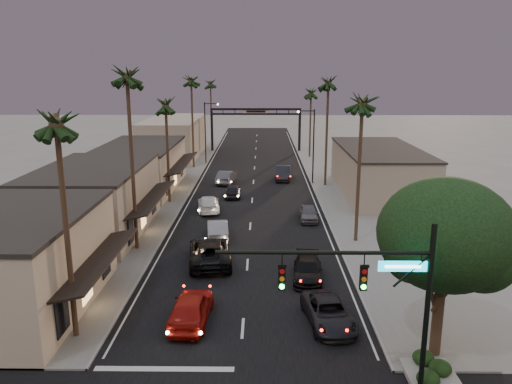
{
  "coord_description": "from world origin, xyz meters",
  "views": [
    {
      "loc": [
        0.99,
        -14.22,
        13.49
      ],
      "look_at": [
        0.48,
        30.56,
        2.5
      ],
      "focal_mm": 35.0,
      "sensor_mm": 36.0,
      "label": 1
    }
  ],
  "objects_px": {
    "palm_far": "(210,82)",
    "oncoming_pickup": "(210,252)",
    "traffic_signal": "(380,289)",
    "palm_la": "(55,115)",
    "palm_ra": "(363,98)",
    "palm_lb": "(127,71)",
    "curbside_black": "(308,270)",
    "oncoming_silver": "(218,229)",
    "palm_ld": "(191,78)",
    "curbside_near": "(329,312)",
    "oncoming_red": "(191,308)",
    "streetlight_right": "(311,140)",
    "palm_rb": "(329,80)",
    "streetlight_left": "(207,128)",
    "corner_tree": "(447,239)",
    "arch": "(256,119)",
    "palm_rc": "(311,90)",
    "palm_lc": "(165,101)"
  },
  "relations": [
    {
      "from": "streetlight_left",
      "to": "oncoming_pickup",
      "type": "height_order",
      "value": "streetlight_left"
    },
    {
      "from": "palm_lc",
      "to": "arch",
      "type": "bearing_deg",
      "value": 75.8
    },
    {
      "from": "streetlight_left",
      "to": "palm_lc",
      "type": "xyz_separation_m",
      "value": [
        -1.68,
        -22.0,
        5.14
      ]
    },
    {
      "from": "palm_lc",
      "to": "palm_rb",
      "type": "xyz_separation_m",
      "value": [
        17.2,
        8.0,
        1.95
      ]
    },
    {
      "from": "arch",
      "to": "streetlight_left",
      "type": "height_order",
      "value": "streetlight_left"
    },
    {
      "from": "streetlight_right",
      "to": "oncoming_red",
      "type": "distance_m",
      "value": 35.97
    },
    {
      "from": "palm_far",
      "to": "palm_rb",
      "type": "bearing_deg",
      "value": -63.57
    },
    {
      "from": "palm_ra",
      "to": "oncoming_red",
      "type": "relative_size",
      "value": 2.63
    },
    {
      "from": "streetlight_left",
      "to": "palm_ld",
      "type": "height_order",
      "value": "palm_ld"
    },
    {
      "from": "streetlight_right",
      "to": "palm_lb",
      "type": "height_order",
      "value": "palm_lb"
    },
    {
      "from": "palm_rb",
      "to": "curbside_black",
      "type": "bearing_deg",
      "value": -99.41
    },
    {
      "from": "traffic_signal",
      "to": "arch",
      "type": "relative_size",
      "value": 0.56
    },
    {
      "from": "palm_la",
      "to": "curbside_black",
      "type": "distance_m",
      "value": 18.24
    },
    {
      "from": "oncoming_silver",
      "to": "curbside_black",
      "type": "xyz_separation_m",
      "value": [
        6.66,
        -8.27,
        -0.1
      ]
    },
    {
      "from": "palm_ld",
      "to": "palm_rb",
      "type": "xyz_separation_m",
      "value": [
        17.2,
        -11.0,
        0.0
      ]
    },
    {
      "from": "palm_ld",
      "to": "oncoming_silver",
      "type": "xyz_separation_m",
      "value": [
        5.98,
        -30.2,
        -11.64
      ]
    },
    {
      "from": "palm_lb",
      "to": "curbside_black",
      "type": "relative_size",
      "value": 3.3
    },
    {
      "from": "palm_rb",
      "to": "palm_far",
      "type": "distance_m",
      "value": 37.98
    },
    {
      "from": "palm_la",
      "to": "palm_ra",
      "type": "bearing_deg",
      "value": 41.09
    },
    {
      "from": "streetlight_left",
      "to": "oncoming_red",
      "type": "xyz_separation_m",
      "value": [
        4.07,
        -47.32,
        -4.48
      ]
    },
    {
      "from": "curbside_near",
      "to": "palm_ra",
      "type": "bearing_deg",
      "value": 66.34
    },
    {
      "from": "palm_rc",
      "to": "palm_far",
      "type": "relative_size",
      "value": 0.92
    },
    {
      "from": "oncoming_pickup",
      "to": "oncoming_red",
      "type": "bearing_deg",
      "value": 81.76
    },
    {
      "from": "corner_tree",
      "to": "palm_la",
      "type": "height_order",
      "value": "palm_la"
    },
    {
      "from": "arch",
      "to": "palm_ld",
      "type": "distance_m",
      "value": 18.61
    },
    {
      "from": "palm_ld",
      "to": "oncoming_red",
      "type": "xyz_separation_m",
      "value": [
        5.75,
        -44.32,
        -11.56
      ]
    },
    {
      "from": "palm_far",
      "to": "palm_ra",
      "type": "bearing_deg",
      "value": -72.62
    },
    {
      "from": "oncoming_pickup",
      "to": "curbside_black",
      "type": "distance_m",
      "value": 7.29
    },
    {
      "from": "oncoming_silver",
      "to": "palm_ld",
      "type": "bearing_deg",
      "value": -85.29
    },
    {
      "from": "streetlight_right",
      "to": "palm_ra",
      "type": "bearing_deg",
      "value": -85.43
    },
    {
      "from": "palm_far",
      "to": "curbside_black",
      "type": "relative_size",
      "value": 2.87
    },
    {
      "from": "corner_tree",
      "to": "palm_lc",
      "type": "height_order",
      "value": "palm_lc"
    },
    {
      "from": "palm_rb",
      "to": "oncoming_pickup",
      "type": "height_order",
      "value": "palm_rb"
    },
    {
      "from": "corner_tree",
      "to": "oncoming_red",
      "type": "relative_size",
      "value": 1.76
    },
    {
      "from": "palm_rc",
      "to": "curbside_black",
      "type": "height_order",
      "value": "palm_rc"
    },
    {
      "from": "traffic_signal",
      "to": "palm_la",
      "type": "relative_size",
      "value": 0.64
    },
    {
      "from": "streetlight_right",
      "to": "oncoming_silver",
      "type": "height_order",
      "value": "streetlight_right"
    },
    {
      "from": "palm_lc",
      "to": "oncoming_red",
      "type": "relative_size",
      "value": 2.44
    },
    {
      "from": "palm_ld",
      "to": "curbside_black",
      "type": "relative_size",
      "value": 3.09
    },
    {
      "from": "streetlight_left",
      "to": "oncoming_silver",
      "type": "relative_size",
      "value": 1.92
    },
    {
      "from": "corner_tree",
      "to": "palm_lb",
      "type": "xyz_separation_m",
      "value": [
        -18.08,
        14.55,
        7.41
      ]
    },
    {
      "from": "arch",
      "to": "palm_lc",
      "type": "xyz_separation_m",
      "value": [
        -8.6,
        -34.0,
        4.94
      ]
    },
    {
      "from": "palm_far",
      "to": "streetlight_right",
      "type": "bearing_deg",
      "value": -65.24
    },
    {
      "from": "palm_lc",
      "to": "oncoming_silver",
      "type": "bearing_deg",
      "value": -61.89
    },
    {
      "from": "palm_far",
      "to": "oncoming_pickup",
      "type": "height_order",
      "value": "palm_far"
    },
    {
      "from": "palm_far",
      "to": "curbside_near",
      "type": "relative_size",
      "value": 2.64
    },
    {
      "from": "palm_far",
      "to": "oncoming_red",
      "type": "xyz_separation_m",
      "value": [
        5.45,
        -67.32,
        -10.59
      ]
    },
    {
      "from": "streetlight_right",
      "to": "oncoming_red",
      "type": "bearing_deg",
      "value": -105.88
    },
    {
      "from": "arch",
      "to": "streetlight_right",
      "type": "xyz_separation_m",
      "value": [
        6.92,
        -25.0,
        -0.2
      ]
    },
    {
      "from": "palm_far",
      "to": "oncoming_pickup",
      "type": "bearing_deg",
      "value": -84.54
    }
  ]
}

